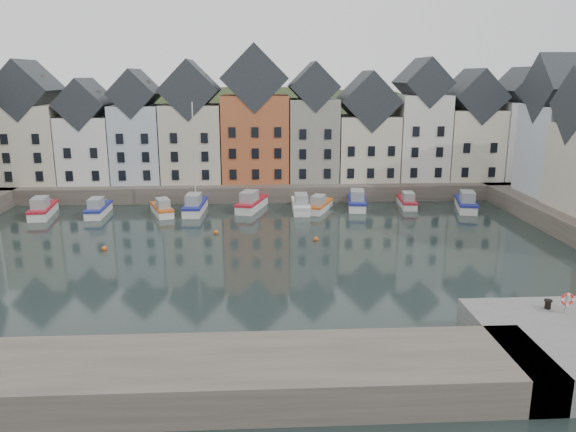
{
  "coord_description": "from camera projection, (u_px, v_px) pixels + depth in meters",
  "views": [
    {
      "loc": [
        0.38,
        -47.68,
        15.77
      ],
      "look_at": [
        3.29,
        6.0,
        2.29
      ],
      "focal_mm": 35.0,
      "sensor_mm": 36.0,
      "label": 1
    }
  ],
  "objects": [
    {
      "name": "near_wall",
      "position": [
        52.0,
        381.0,
        27.92
      ],
      "size": [
        50.0,
        6.0,
        2.0
      ],
      "primitive_type": "cube",
      "color": "#4A4239",
      "rests_on": "ground"
    },
    {
      "name": "far_terrace",
      "position": [
        279.0,
        129.0,
        75.13
      ],
      "size": [
        72.37,
        8.16,
        17.78
      ],
      "color": "beige",
      "rests_on": "far_quay"
    },
    {
      "name": "far_quay",
      "position": [
        255.0,
        184.0,
        78.81
      ],
      "size": [
        90.0,
        16.0,
        2.0
      ],
      "primitive_type": "cube",
      "color": "#4A4239",
      "rests_on": "ground"
    },
    {
      "name": "hillside",
      "position": [
        257.0,
        255.0,
        108.61
      ],
      "size": [
        153.6,
        70.4,
        64.0
      ],
      "color": "#242E17",
      "rests_on": "ground"
    },
    {
      "name": "boat_b",
      "position": [
        98.0,
        209.0,
        65.18
      ],
      "size": [
        2.01,
        6.17,
        2.36
      ],
      "rotation": [
        0.0,
        0.0,
        0.02
      ],
      "color": "silver",
      "rests_on": "ground"
    },
    {
      "name": "boat_j",
      "position": [
        466.0,
        203.0,
        67.73
      ],
      "size": [
        3.72,
        7.12,
        2.62
      ],
      "rotation": [
        0.0,
        0.0,
        -0.25
      ],
      "color": "silver",
      "rests_on": "ground"
    },
    {
      "name": "mooring_bollard",
      "position": [
        548.0,
        304.0,
        34.06
      ],
      "size": [
        0.48,
        0.48,
        0.56
      ],
      "color": "black",
      "rests_on": "near_quay"
    },
    {
      "name": "boat_f",
      "position": [
        301.0,
        205.0,
        67.0
      ],
      "size": [
        2.11,
        6.46,
        2.47
      ],
      "rotation": [
        0.0,
        0.0,
        -0.02
      ],
      "color": "silver",
      "rests_on": "ground"
    },
    {
      "name": "boat_i",
      "position": [
        407.0,
        202.0,
        69.28
      ],
      "size": [
        2.23,
        5.75,
        2.16
      ],
      "rotation": [
        0.0,
        0.0,
        -0.09
      ],
      "color": "silver",
      "rests_on": "ground"
    },
    {
      "name": "boat_g",
      "position": [
        319.0,
        206.0,
        67.11
      ],
      "size": [
        3.89,
        6.04,
        2.22
      ],
      "rotation": [
        0.0,
        0.0,
        -0.39
      ],
      "color": "silver",
      "rests_on": "ground"
    },
    {
      "name": "boat_h",
      "position": [
        357.0,
        202.0,
        68.66
      ],
      "size": [
        3.08,
        7.03,
        2.61
      ],
      "rotation": [
        0.0,
        0.0,
        -0.15
      ],
      "color": "silver",
      "rests_on": "ground"
    },
    {
      "name": "boat_a",
      "position": [
        43.0,
        209.0,
        64.68
      ],
      "size": [
        2.89,
        6.94,
        2.59
      ],
      "rotation": [
        0.0,
        0.0,
        0.12
      ],
      "color": "silver",
      "rests_on": "ground"
    },
    {
      "name": "life_ring_post",
      "position": [
        567.0,
        300.0,
        33.25
      ],
      "size": [
        0.8,
        0.17,
        1.3
      ],
      "color": "gray",
      "rests_on": "near_quay"
    },
    {
      "name": "boat_c",
      "position": [
        162.0,
        209.0,
        65.4
      ],
      "size": [
        3.66,
        6.05,
        2.22
      ],
      "rotation": [
        0.0,
        0.0,
        0.35
      ],
      "color": "silver",
      "rests_on": "ground"
    },
    {
      "name": "boat_d",
      "position": [
        195.0,
        205.0,
        66.32
      ],
      "size": [
        2.52,
        6.95,
        13.08
      ],
      "rotation": [
        0.0,
        0.0,
        -0.06
      ],
      "color": "silver",
      "rests_on": "ground"
    },
    {
      "name": "ground",
      "position": [
        255.0,
        258.0,
        50.0
      ],
      "size": [
        260.0,
        260.0,
        0.0
      ],
      "primitive_type": "plane",
      "color": "black",
      "rests_on": "ground"
    },
    {
      "name": "boat_e",
      "position": [
        251.0,
        203.0,
        67.74
      ],
      "size": [
        4.12,
        7.23,
        2.65
      ],
      "rotation": [
        0.0,
        0.0,
        -0.31
      ],
      "color": "silver",
      "rests_on": "ground"
    },
    {
      "name": "mooring_buoys",
      "position": [
        214.0,
        240.0,
        54.92
      ],
      "size": [
        20.5,
        5.5,
        0.5
      ],
      "color": "#C95517",
      "rests_on": "ground"
    }
  ]
}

